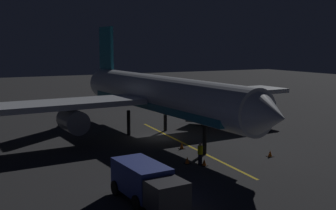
{
  "coord_description": "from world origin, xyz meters",
  "views": [
    {
      "loc": [
        17.84,
        36.96,
        9.08
      ],
      "look_at": [
        0.0,
        2.0,
        3.5
      ],
      "focal_mm": 44.98,
      "sensor_mm": 36.0,
      "label": 1
    }
  ],
  "objects_px": {
    "traffic_cone_under_wing": "(204,162)",
    "traffic_cone_far": "(187,160)",
    "catering_truck": "(213,116)",
    "traffic_cone_near_right": "(270,154)",
    "traffic_cone_near_left": "(182,146)",
    "ground_crew_worker": "(200,154)",
    "baggage_truck": "(146,183)",
    "airliner": "(156,95)"
  },
  "relations": [
    {
      "from": "baggage_truck",
      "to": "traffic_cone_near_left",
      "type": "relative_size",
      "value": 11.08
    },
    {
      "from": "catering_truck",
      "to": "traffic_cone_near_right",
      "type": "bearing_deg",
      "value": 76.78
    },
    {
      "from": "airliner",
      "to": "traffic_cone_under_wing",
      "type": "bearing_deg",
      "value": 83.64
    },
    {
      "from": "catering_truck",
      "to": "traffic_cone_near_left",
      "type": "distance_m",
      "value": 11.28
    },
    {
      "from": "traffic_cone_near_right",
      "to": "traffic_cone_far",
      "type": "distance_m",
      "value": 7.2
    },
    {
      "from": "traffic_cone_under_wing",
      "to": "traffic_cone_far",
      "type": "xyz_separation_m",
      "value": [
        0.86,
        -1.08,
        0.0
      ]
    },
    {
      "from": "catering_truck",
      "to": "ground_crew_worker",
      "type": "relative_size",
      "value": 3.2
    },
    {
      "from": "airliner",
      "to": "ground_crew_worker",
      "type": "height_order",
      "value": "airliner"
    },
    {
      "from": "ground_crew_worker",
      "to": "traffic_cone_near_left",
      "type": "distance_m",
      "value": 5.26
    },
    {
      "from": "traffic_cone_under_wing",
      "to": "ground_crew_worker",
      "type": "bearing_deg",
      "value": -63.77
    },
    {
      "from": "catering_truck",
      "to": "traffic_cone_near_left",
      "type": "relative_size",
      "value": 10.14
    },
    {
      "from": "ground_crew_worker",
      "to": "traffic_cone_near_left",
      "type": "bearing_deg",
      "value": -103.38
    },
    {
      "from": "airliner",
      "to": "baggage_truck",
      "type": "relative_size",
      "value": 5.66
    },
    {
      "from": "ground_crew_worker",
      "to": "traffic_cone_under_wing",
      "type": "height_order",
      "value": "ground_crew_worker"
    },
    {
      "from": "traffic_cone_near_left",
      "to": "baggage_truck",
      "type": "bearing_deg",
      "value": 52.09
    },
    {
      "from": "airliner",
      "to": "catering_truck",
      "type": "distance_m",
      "value": 8.8
    },
    {
      "from": "baggage_truck",
      "to": "traffic_cone_under_wing",
      "type": "xyz_separation_m",
      "value": [
        -7.02,
        -4.96,
        -0.92
      ]
    },
    {
      "from": "catering_truck",
      "to": "baggage_truck",
      "type": "bearing_deg",
      "value": 47.69
    },
    {
      "from": "traffic_cone_near_right",
      "to": "traffic_cone_far",
      "type": "xyz_separation_m",
      "value": [
        7.08,
        -1.32,
        0.0
      ]
    },
    {
      "from": "traffic_cone_far",
      "to": "traffic_cone_near_right",
      "type": "bearing_deg",
      "value": 169.44
    },
    {
      "from": "baggage_truck",
      "to": "traffic_cone_far",
      "type": "relative_size",
      "value": 11.08
    },
    {
      "from": "traffic_cone_near_left",
      "to": "traffic_cone_under_wing",
      "type": "height_order",
      "value": "same"
    },
    {
      "from": "catering_truck",
      "to": "traffic_cone_far",
      "type": "bearing_deg",
      "value": 49.5
    },
    {
      "from": "catering_truck",
      "to": "ground_crew_worker",
      "type": "distance_m",
      "value": 15.84
    },
    {
      "from": "traffic_cone_far",
      "to": "traffic_cone_near_left",
      "type": "bearing_deg",
      "value": -113.81
    },
    {
      "from": "traffic_cone_far",
      "to": "baggage_truck",
      "type": "bearing_deg",
      "value": 44.41
    },
    {
      "from": "traffic_cone_near_right",
      "to": "traffic_cone_under_wing",
      "type": "height_order",
      "value": "same"
    },
    {
      "from": "traffic_cone_under_wing",
      "to": "traffic_cone_far",
      "type": "distance_m",
      "value": 1.38
    },
    {
      "from": "traffic_cone_near_right",
      "to": "traffic_cone_under_wing",
      "type": "distance_m",
      "value": 6.22
    },
    {
      "from": "baggage_truck",
      "to": "traffic_cone_near_left",
      "type": "bearing_deg",
      "value": -127.91
    },
    {
      "from": "traffic_cone_under_wing",
      "to": "traffic_cone_far",
      "type": "relative_size",
      "value": 1.0
    },
    {
      "from": "baggage_truck",
      "to": "catering_truck",
      "type": "bearing_deg",
      "value": -132.31
    },
    {
      "from": "catering_truck",
      "to": "traffic_cone_near_left",
      "type": "xyz_separation_m",
      "value": [
        8.28,
        7.6,
        -0.94
      ]
    },
    {
      "from": "baggage_truck",
      "to": "ground_crew_worker",
      "type": "relative_size",
      "value": 3.5
    },
    {
      "from": "airliner",
      "to": "traffic_cone_near_right",
      "type": "height_order",
      "value": "airliner"
    },
    {
      "from": "airliner",
      "to": "traffic_cone_near_right",
      "type": "xyz_separation_m",
      "value": [
        -4.97,
        11.41,
        -3.91
      ]
    },
    {
      "from": "traffic_cone_near_left",
      "to": "traffic_cone_near_right",
      "type": "height_order",
      "value": "same"
    },
    {
      "from": "airliner",
      "to": "traffic_cone_near_right",
      "type": "bearing_deg",
      "value": 113.53
    },
    {
      "from": "traffic_cone_under_wing",
      "to": "airliner",
      "type": "bearing_deg",
      "value": -96.36
    },
    {
      "from": "catering_truck",
      "to": "traffic_cone_far",
      "type": "height_order",
      "value": "catering_truck"
    },
    {
      "from": "catering_truck",
      "to": "traffic_cone_under_wing",
      "type": "xyz_separation_m",
      "value": [
        9.33,
        13.01,
        -0.94
      ]
    },
    {
      "from": "traffic_cone_near_left",
      "to": "traffic_cone_near_right",
      "type": "xyz_separation_m",
      "value": [
        -5.17,
        5.65,
        0.0
      ]
    }
  ]
}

